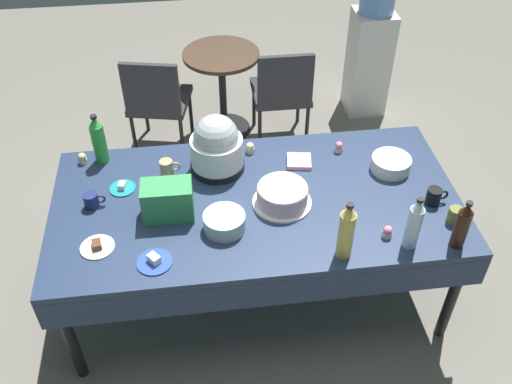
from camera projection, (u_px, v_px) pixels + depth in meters
The scene contains 27 objects.
ground at pixel (256, 287), 3.56m from camera, with size 9.00×9.00×0.00m, color slate.
potluck_table at pixel (256, 207), 3.10m from camera, with size 2.20×1.10×0.75m.
frosted_layer_cake at pixel (282, 196), 3.00m from camera, with size 0.32×0.32×0.11m.
slow_cooker at pixel (217, 146), 3.16m from camera, with size 0.31×0.31×0.35m.
glass_salad_bowl at pixel (224, 222), 2.86m from camera, with size 0.22×0.22×0.09m, color #B2C6BC.
ceramic_snack_bowl at pixel (391, 164), 3.22m from camera, with size 0.22×0.22×0.08m, color silver.
dessert_plate_white at pixel (97, 246), 2.79m from camera, with size 0.17×0.17×0.04m.
dessert_plate_teal at pixel (123, 188), 3.12m from camera, with size 0.14×0.14×0.04m.
dessert_plate_cobalt at pixel (154, 261), 2.71m from camera, with size 0.17×0.17×0.05m.
cupcake_berry at pixel (388, 232), 2.83m from camera, with size 0.05×0.05×0.07m.
cupcake_vanilla at pixel (250, 148), 3.35m from camera, with size 0.05×0.05×0.07m.
cupcake_cocoa at pixel (82, 158), 3.27m from camera, with size 0.05×0.05×0.07m.
cupcake_mint at pixel (339, 147), 3.36m from camera, with size 0.05×0.05×0.07m.
soda_bottle_water at pixel (414, 224), 2.71m from camera, with size 0.07×0.07×0.31m.
soda_bottle_cola at pixel (462, 226), 2.72m from camera, with size 0.07×0.07×0.28m.
soda_bottle_ginger_ale at pixel (346, 232), 2.66m from camera, with size 0.08×0.08×0.33m.
soda_bottle_lime_soda at pixel (99, 140), 3.22m from camera, with size 0.08×0.08×0.31m.
coffee_mug_black at pixel (434, 196), 3.01m from camera, with size 0.12×0.08×0.09m.
coffee_mug_navy at pixel (92, 200), 2.99m from camera, with size 0.12×0.08×0.08m.
coffee_mug_olive at pixel (455, 215), 2.90m from camera, with size 0.11×0.07×0.09m.
coffee_mug_tan at pixel (167, 168), 3.18m from camera, with size 0.12×0.07×0.10m.
soda_carton at pixel (168, 200), 2.90m from camera, with size 0.26×0.16×0.20m, color #338C4C.
paper_napkin_stack at pixel (299, 161), 3.29m from camera, with size 0.14×0.14×0.02m, color pink.
maroon_chair_left at pixel (157, 98), 4.30m from camera, with size 0.52×0.52×0.85m.
maroon_chair_right at pixel (282, 90), 4.39m from camera, with size 0.44×0.44×0.85m.
round_cafe_table at pixel (222, 78), 4.51m from camera, with size 0.60×0.60×0.72m.
water_cooler at pixel (370, 48), 4.70m from camera, with size 0.32×0.32×1.24m.
Camera 1 is at (-0.29, -2.25, 2.81)m, focal length 39.69 mm.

